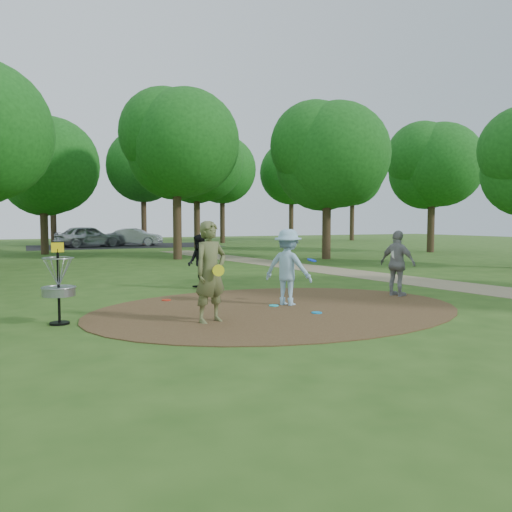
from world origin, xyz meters
name	(u,v)px	position (x,y,z in m)	size (l,w,h in m)	color
ground	(279,309)	(0.00, 0.00, 0.00)	(100.00, 100.00, 0.00)	#2D5119
dirt_clearing	(279,309)	(0.00, 0.00, 0.01)	(8.40, 8.40, 0.02)	#47301C
footpath	(434,283)	(6.50, 2.00, 0.01)	(2.00, 40.00, 0.01)	#8C7A5B
parking_lot	(124,246)	(2.00, 30.00, 0.00)	(14.00, 8.00, 0.01)	black
player_observer_with_disc	(211,272)	(-1.86, -0.77, 0.97)	(0.82, 0.67, 1.94)	#5C6238
player_throwing_with_disc	(288,267)	(0.41, 0.33, 0.88)	(1.40, 1.30, 1.76)	#97C3E1
player_walking_with_disc	(199,262)	(-0.58, 3.79, 0.78)	(0.62, 0.78, 1.57)	black
player_waiting_with_disc	(398,263)	(3.63, 0.37, 0.85)	(0.68, 1.08, 1.71)	gray
disc_ground_cyan	(274,306)	(0.03, 0.31, 0.03)	(0.22, 0.22, 0.02)	#1BC9DA
disc_ground_blue	(317,313)	(0.45, -0.85, 0.03)	(0.22, 0.22, 0.02)	#0D97EA
disc_ground_red	(166,300)	(-1.98, 2.12, 0.03)	(0.22, 0.22, 0.02)	red
car_left	(88,236)	(-0.75, 29.50, 0.81)	(1.90, 4.73, 1.61)	#979B9E
car_right	(135,237)	(2.92, 30.27, 0.68)	(1.45, 4.15, 1.37)	#ABABB3
disc_golf_basket	(58,278)	(-4.50, 0.30, 0.87)	(0.63, 0.63, 1.54)	black
tree_ring	(210,137)	(1.52, 8.71, 5.18)	(36.96, 45.40, 8.80)	#332316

